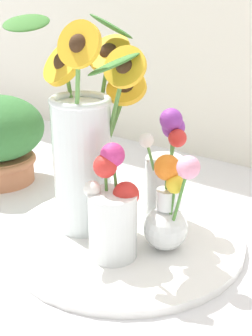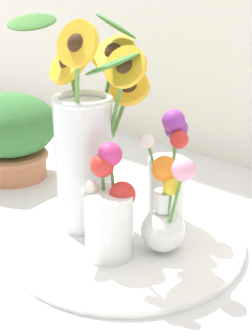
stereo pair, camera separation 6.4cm
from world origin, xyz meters
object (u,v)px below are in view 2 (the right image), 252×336
(vase_bulb_right, at_px, (165,214))
(potted_plant, at_px, (11,133))
(vase_small_center, at_px, (109,213))
(mason_jar_sunflowers, at_px, (87,142))
(vase_small_back, at_px, (168,177))
(serving_tray, at_px, (126,237))

(vase_bulb_right, distance_m, potted_plant, 0.47)
(vase_small_center, relative_size, potted_plant, 0.90)
(mason_jar_sunflowers, relative_size, vase_small_center, 2.00)
(vase_bulb_right, height_order, vase_small_back, vase_small_back)
(vase_bulb_right, bearing_deg, vase_small_center, -133.90)
(serving_tray, relative_size, potted_plant, 1.99)
(serving_tray, height_order, vase_small_back, vase_small_back)
(serving_tray, height_order, mason_jar_sunflowers, mason_jar_sunflowers)
(serving_tray, distance_m, potted_plant, 0.40)
(mason_jar_sunflowers, xyz_separation_m, vase_bulb_right, (0.16, 0.01, -0.09))
(vase_small_center, relative_size, vase_bulb_right, 1.03)
(serving_tray, relative_size, vase_small_center, 2.22)
(mason_jar_sunflowers, height_order, vase_small_center, mason_jar_sunflowers)
(mason_jar_sunflowers, distance_m, vase_small_center, 0.14)
(serving_tray, height_order, vase_bulb_right, vase_bulb_right)
(mason_jar_sunflowers, xyz_separation_m, potted_plant, (-0.31, 0.06, -0.07))
(vase_small_center, bearing_deg, vase_bulb_right, 46.10)
(serving_tray, xyz_separation_m, potted_plant, (-0.39, 0.05, 0.10))
(serving_tray, bearing_deg, potted_plant, 172.67)
(vase_small_center, bearing_deg, serving_tray, 108.09)
(potted_plant, bearing_deg, mason_jar_sunflowers, -11.42)
(serving_tray, bearing_deg, vase_bulb_right, 0.33)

